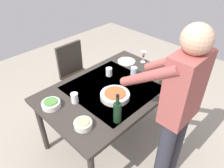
# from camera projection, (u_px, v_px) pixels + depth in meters

# --- Properties ---
(ground_plane) EXTENTS (6.00, 6.00, 0.00)m
(ground_plane) POSITION_uv_depth(u_px,v_px,m) (112.00, 136.00, 2.76)
(ground_plane) COLOR #9E9384
(dining_table) EXTENTS (1.52, 1.00, 0.77)m
(dining_table) POSITION_uv_depth(u_px,v_px,m) (112.00, 93.00, 2.35)
(dining_table) COLOR #332D28
(dining_table) RESTS_ON ground_plane
(chair_near) EXTENTS (0.40, 0.40, 0.91)m
(chair_near) POSITION_uv_depth(u_px,v_px,m) (75.00, 71.00, 3.04)
(chair_near) COLOR black
(chair_near) RESTS_ON ground_plane
(person_server) EXTENTS (0.42, 0.61, 1.69)m
(person_server) POSITION_uv_depth(u_px,v_px,m) (178.00, 108.00, 1.76)
(person_server) COLOR #2D2D38
(person_server) RESTS_ON ground_plane
(wine_bottle) EXTENTS (0.07, 0.07, 0.30)m
(wine_bottle) POSITION_uv_depth(u_px,v_px,m) (117.00, 112.00, 1.84)
(wine_bottle) COLOR black
(wine_bottle) RESTS_ON dining_table
(wine_glass_left) EXTENTS (0.07, 0.07, 0.15)m
(wine_glass_left) POSITION_uv_depth(u_px,v_px,m) (143.00, 55.00, 2.70)
(wine_glass_left) COLOR white
(wine_glass_left) RESTS_ON dining_table
(water_cup_near_left) EXTENTS (0.07, 0.07, 0.10)m
(water_cup_near_left) POSITION_uv_depth(u_px,v_px,m) (109.00, 72.00, 2.48)
(water_cup_near_left) COLOR silver
(water_cup_near_left) RESTS_ON dining_table
(water_cup_near_right) EXTENTS (0.08, 0.08, 0.11)m
(water_cup_near_right) POSITION_uv_depth(u_px,v_px,m) (134.00, 72.00, 2.47)
(water_cup_near_right) COLOR silver
(water_cup_near_right) RESTS_ON dining_table
(water_cup_far_left) EXTENTS (0.07, 0.07, 0.11)m
(water_cup_far_left) POSITION_uv_depth(u_px,v_px,m) (75.00, 98.00, 2.08)
(water_cup_far_left) COLOR silver
(water_cup_far_left) RESTS_ON dining_table
(serving_bowl_pasta) EXTENTS (0.30, 0.30, 0.07)m
(serving_bowl_pasta) POSITION_uv_depth(u_px,v_px,m) (115.00, 95.00, 2.15)
(serving_bowl_pasta) COLOR silver
(serving_bowl_pasta) RESTS_ON dining_table
(side_bowl_salad) EXTENTS (0.18, 0.18, 0.07)m
(side_bowl_salad) POSITION_uv_depth(u_px,v_px,m) (51.00, 104.00, 2.04)
(side_bowl_salad) COLOR silver
(side_bowl_salad) RESTS_ON dining_table
(side_bowl_bread) EXTENTS (0.16, 0.16, 0.07)m
(side_bowl_bread) POSITION_uv_depth(u_px,v_px,m) (83.00, 124.00, 1.82)
(side_bowl_bread) COLOR silver
(side_bowl_bread) RESTS_ON dining_table
(dinner_plate_near) EXTENTS (0.23, 0.23, 0.01)m
(dinner_plate_near) POSITION_uv_depth(u_px,v_px,m) (127.00, 61.00, 2.76)
(dinner_plate_near) COLOR silver
(dinner_plate_near) RESTS_ON dining_table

